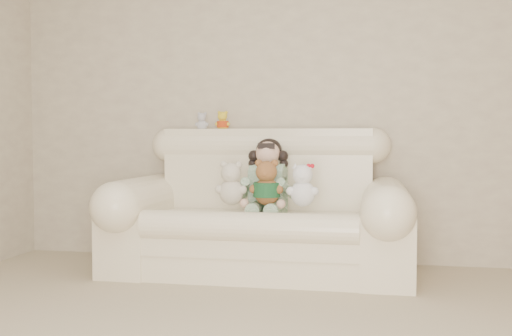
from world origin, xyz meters
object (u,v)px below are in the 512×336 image
object	(u,v)px
brown_teddy	(267,178)
white_cat	(303,181)
sofa	(259,201)
seated_child	(268,175)
cream_teddy	(231,179)

from	to	relation	value
brown_teddy	white_cat	xyz separation A→B (m)	(0.25, -0.03, -0.01)
sofa	white_cat	xyz separation A→B (m)	(0.33, -0.14, 0.16)
seated_child	white_cat	size ratio (longest dim) A/B	1.59
sofa	seated_child	bearing A→B (deg)	56.94
sofa	seated_child	distance (m)	0.20
white_cat	seated_child	bearing A→B (deg)	155.25
white_cat	cream_teddy	xyz separation A→B (m)	(-0.49, 0.01, 0.00)
sofa	seated_child	size ratio (longest dim) A/B	3.86
sofa	cream_teddy	world-z (taller)	sofa
brown_teddy	cream_teddy	xyz separation A→B (m)	(-0.24, -0.02, -0.01)
sofa	brown_teddy	bearing A→B (deg)	-55.74
seated_child	cream_teddy	distance (m)	0.31
seated_child	cream_teddy	size ratio (longest dim) A/B	1.56
brown_teddy	sofa	bearing A→B (deg)	140.26
seated_child	brown_teddy	bearing A→B (deg)	-73.78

